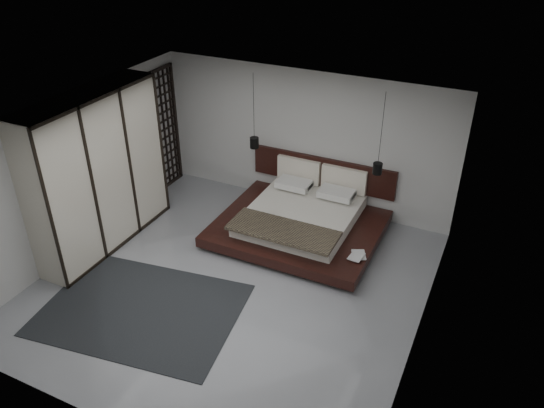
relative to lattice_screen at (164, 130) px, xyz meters
The scene contains 14 objects.
floor 4.05m from the lattice_screen, 39.71° to the right, with size 6.00×6.00×0.00m, color gray.
ceiling 4.12m from the lattice_screen, 39.71° to the right, with size 6.00×6.00×0.00m, color white.
wall_back 3.00m from the lattice_screen, 10.56° to the left, with size 6.00×6.00×0.00m, color #BBBBB8.
wall_front 6.20m from the lattice_screen, 61.57° to the right, with size 6.00×6.00×0.00m, color #BBBBB8.
wall_left 2.45m from the lattice_screen, 91.17° to the right, with size 6.00×6.00×0.00m, color #BBBBB8.
wall_right 6.44m from the lattice_screen, 22.38° to the right, with size 6.00×6.00×0.00m, color #BBBBB8.
lattice_screen is the anchor object (origin of this frame).
bed 3.56m from the lattice_screen, ahead, with size 2.97×2.47×1.11m.
book_lower 4.86m from the lattice_screen, 14.98° to the right, with size 0.22×0.30×0.03m, color #99724C.
book_upper 4.84m from the lattice_screen, 15.42° to the right, with size 0.22×0.30×0.02m, color #99724C.
pendant_left 2.16m from the lattice_screen, ahead, with size 0.17×0.17×1.47m.
pendant_right 4.60m from the lattice_screen, ahead, with size 0.17×0.17×1.50m.
wardrobe 2.33m from the lattice_screen, 83.81° to the right, with size 0.68×2.88×2.83m.
rug 4.33m from the lattice_screen, 61.35° to the right, with size 2.99×2.14×0.01m, color black.
Camera 1 is at (3.55, -5.96, 5.59)m, focal length 35.00 mm.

